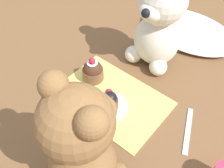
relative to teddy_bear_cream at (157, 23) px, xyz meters
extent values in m
plane|color=brown|center=(0.00, -0.18, -0.13)|extent=(4.00, 4.00, 0.00)
cube|color=#E0D166|center=(0.00, -0.18, -0.13)|extent=(0.28, 0.19, 0.01)
ellipsoid|color=silver|center=(0.02, 0.18, -0.12)|extent=(0.32, 0.21, 0.03)
ellipsoid|color=silver|center=(0.00, 0.00, -0.06)|extent=(0.13, 0.11, 0.14)
sphere|color=silver|center=(0.00, 0.00, 0.06)|extent=(0.12, 0.12, 0.12)
ellipsoid|color=silver|center=(0.00, -0.04, 0.05)|extent=(0.06, 0.05, 0.05)
sphere|color=black|center=(0.00, -0.07, 0.06)|extent=(0.02, 0.02, 0.02)
sphere|color=silver|center=(-0.04, -0.04, -0.11)|extent=(0.05, 0.05, 0.05)
sphere|color=silver|center=(0.04, -0.03, -0.11)|extent=(0.05, 0.05, 0.05)
ellipsoid|color=olive|center=(0.09, -0.38, -0.05)|extent=(0.15, 0.14, 0.15)
sphere|color=olive|center=(0.09, -0.38, 0.07)|extent=(0.12, 0.12, 0.12)
ellipsoid|color=olive|center=(0.10, -0.33, 0.06)|extent=(0.06, 0.06, 0.05)
sphere|color=black|center=(0.10, -0.31, 0.07)|extent=(0.02, 0.02, 0.02)
sphere|color=olive|center=(0.14, -0.38, 0.12)|extent=(0.05, 0.05, 0.05)
sphere|color=olive|center=(0.05, -0.37, 0.12)|extent=(0.05, 0.05, 0.05)
sphere|color=olive|center=(0.06, -0.33, -0.10)|extent=(0.05, 0.05, 0.05)
cylinder|color=brown|center=(-0.08, -0.17, -0.11)|extent=(0.06, 0.06, 0.03)
sphere|color=#472819|center=(-0.08, -0.17, -0.09)|extent=(0.05, 0.05, 0.05)
cylinder|color=white|center=(-0.08, -0.17, -0.07)|extent=(0.03, 0.03, 0.00)
sphere|color=red|center=(-0.08, -0.17, -0.06)|extent=(0.02, 0.02, 0.02)
cylinder|color=silver|center=(0.02, -0.22, -0.12)|extent=(0.09, 0.09, 0.01)
cylinder|color=brown|center=(0.02, -0.22, -0.11)|extent=(0.04, 0.04, 0.03)
sphere|color=#472819|center=(0.02, -0.22, -0.09)|extent=(0.04, 0.04, 0.04)
cylinder|color=white|center=(0.02, -0.22, -0.07)|extent=(0.02, 0.02, 0.00)
sphere|color=red|center=(0.02, -0.22, -0.07)|extent=(0.02, 0.02, 0.02)
cube|color=silver|center=(0.20, -0.15, -0.13)|extent=(0.06, 0.12, 0.01)
camera|label=1|loc=(0.27, -0.50, 0.39)|focal=42.00mm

